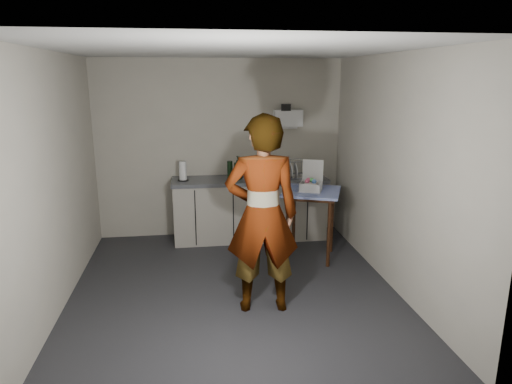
{
  "coord_description": "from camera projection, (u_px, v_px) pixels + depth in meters",
  "views": [
    {
      "loc": [
        -0.42,
        -4.7,
        2.34
      ],
      "look_at": [
        0.31,
        0.45,
        1.02
      ],
      "focal_mm": 32.0,
      "sensor_mm": 36.0,
      "label": 1
    }
  ],
  "objects": [
    {
      "name": "ground",
      "position": [
        234.0,
        290.0,
        5.15
      ],
      "size": [
        4.0,
        4.0,
        0.0
      ],
      "primitive_type": "plane",
      "color": "#25252A",
      "rests_on": "ground"
    },
    {
      "name": "wall_back",
      "position": [
        220.0,
        149.0,
        6.74
      ],
      "size": [
        3.6,
        0.02,
        2.6
      ],
      "primitive_type": "cube",
      "color": "beige",
      "rests_on": "ground"
    },
    {
      "name": "wall_right",
      "position": [
        393.0,
        173.0,
        5.07
      ],
      "size": [
        0.02,
        4.0,
        2.6
      ],
      "primitive_type": "cube",
      "color": "beige",
      "rests_on": "ground"
    },
    {
      "name": "wall_left",
      "position": [
        55.0,
        183.0,
        4.58
      ],
      "size": [
        0.02,
        4.0,
        2.6
      ],
      "primitive_type": "cube",
      "color": "beige",
      "rests_on": "ground"
    },
    {
      "name": "ceiling",
      "position": [
        231.0,
        50.0,
        4.51
      ],
      "size": [
        3.6,
        4.0,
        0.01
      ],
      "primitive_type": "cube",
      "color": "silver",
      "rests_on": "wall_back"
    },
    {
      "name": "kitchen_counter",
      "position": [
        250.0,
        210.0,
        6.73
      ],
      "size": [
        2.24,
        0.62,
        0.91
      ],
      "color": "black",
      "rests_on": "ground"
    },
    {
      "name": "wall_shelf",
      "position": [
        288.0,
        118.0,
        6.7
      ],
      "size": [
        0.42,
        0.18,
        0.37
      ],
      "color": "white",
      "rests_on": "ground"
    },
    {
      "name": "side_table",
      "position": [
        311.0,
        199.0,
        5.91
      ],
      "size": [
        0.92,
        0.92,
        0.92
      ],
      "rotation": [
        0.0,
        0.0,
        -0.37
      ],
      "color": "#341A0B",
      "rests_on": "ground"
    },
    {
      "name": "standing_man",
      "position": [
        262.0,
        215.0,
        4.52
      ],
      "size": [
        0.76,
        0.52,
        2.01
      ],
      "primitive_type": "imported",
      "rotation": [
        0.0,
        0.0,
        3.09
      ],
      "color": "#B2A593",
      "rests_on": "ground"
    },
    {
      "name": "soap_bottle",
      "position": [
        238.0,
        168.0,
        6.51
      ],
      "size": [
        0.17,
        0.17,
        0.34
      ],
      "primitive_type": "imported",
      "rotation": [
        0.0,
        0.0,
        0.48
      ],
      "color": "black",
      "rests_on": "kitchen_counter"
    },
    {
      "name": "soda_can",
      "position": [
        252.0,
        174.0,
        6.6
      ],
      "size": [
        0.06,
        0.06,
        0.11
      ],
      "primitive_type": "cylinder",
      "color": "red",
      "rests_on": "kitchen_counter"
    },
    {
      "name": "dark_bottle",
      "position": [
        230.0,
        170.0,
        6.53
      ],
      "size": [
        0.08,
        0.08,
        0.26
      ],
      "primitive_type": "cylinder",
      "color": "black",
      "rests_on": "kitchen_counter"
    },
    {
      "name": "paper_towel",
      "position": [
        183.0,
        172.0,
        6.43
      ],
      "size": [
        0.15,
        0.15,
        0.27
      ],
      "color": "black",
      "rests_on": "kitchen_counter"
    },
    {
      "name": "dish_rack",
      "position": [
        291.0,
        173.0,
        6.65
      ],
      "size": [
        0.37,
        0.28,
        0.26
      ],
      "color": "silver",
      "rests_on": "kitchen_counter"
    },
    {
      "name": "bakery_box",
      "position": [
        311.0,
        184.0,
        5.87
      ],
      "size": [
        0.36,
        0.36,
        0.38
      ],
      "rotation": [
        0.0,
        0.0,
        -0.41
      ],
      "color": "white",
      "rests_on": "side_table"
    }
  ]
}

